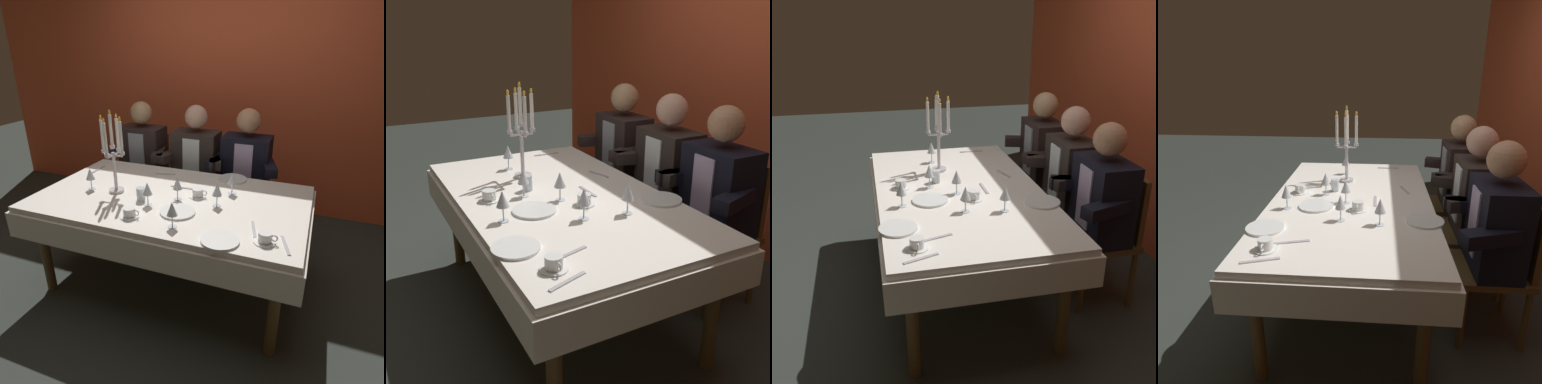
# 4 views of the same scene
# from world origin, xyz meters

# --- Properties ---
(ground_plane) EXTENTS (12.00, 12.00, 0.00)m
(ground_plane) POSITION_xyz_m (0.00, 0.00, 0.00)
(ground_plane) COLOR #2F352F
(back_wall) EXTENTS (6.00, 0.12, 2.70)m
(back_wall) POSITION_xyz_m (0.00, 1.66, 1.35)
(back_wall) COLOR #DD5430
(back_wall) RESTS_ON ground_plane
(dining_table) EXTENTS (1.94, 1.14, 0.74)m
(dining_table) POSITION_xyz_m (0.00, 0.00, 0.62)
(dining_table) COLOR white
(dining_table) RESTS_ON ground_plane
(candelabra) EXTENTS (0.19, 0.19, 0.60)m
(candelabra) POSITION_xyz_m (-0.41, -0.07, 1.02)
(candelabra) COLOR silver
(candelabra) RESTS_ON dining_table
(dinner_plate_0) EXTENTS (0.22, 0.22, 0.01)m
(dinner_plate_0) POSITION_xyz_m (0.50, -0.46, 0.75)
(dinner_plate_0) COLOR white
(dinner_plate_0) RESTS_ON dining_table
(dinner_plate_1) EXTENTS (0.23, 0.23, 0.01)m
(dinner_plate_1) POSITION_xyz_m (0.15, -0.22, 0.75)
(dinner_plate_1) COLOR white
(dinner_plate_1) RESTS_ON dining_table
(dinner_plate_2) EXTENTS (0.23, 0.23, 0.01)m
(dinner_plate_2) POSITION_xyz_m (0.33, 0.47, 0.75)
(dinner_plate_2) COLOR white
(dinner_plate_2) RESTS_ON dining_table
(wine_glass_0) EXTENTS (0.07, 0.07, 0.16)m
(wine_glass_0) POSITION_xyz_m (0.06, -0.03, 0.86)
(wine_glass_0) COLOR silver
(wine_glass_0) RESTS_ON dining_table
(wine_glass_1) EXTENTS (0.07, 0.07, 0.16)m
(wine_glass_1) POSITION_xyz_m (0.35, -0.04, 0.85)
(wine_glass_1) COLOR silver
(wine_glass_1) RESTS_ON dining_table
(wine_glass_2) EXTENTS (0.07, 0.07, 0.16)m
(wine_glass_2) POSITION_xyz_m (-0.09, -0.19, 0.85)
(wine_glass_2) COLOR silver
(wine_glass_2) RESTS_ON dining_table
(wine_glass_3) EXTENTS (0.07, 0.07, 0.16)m
(wine_glass_3) POSITION_xyz_m (0.39, 0.20, 0.85)
(wine_glass_3) COLOR silver
(wine_glass_3) RESTS_ON dining_table
(wine_glass_4) EXTENTS (0.07, 0.07, 0.16)m
(wine_glass_4) POSITION_xyz_m (0.19, -0.40, 0.86)
(wine_glass_4) COLOR silver
(wine_glass_4) RESTS_ON dining_table
(wine_glass_5) EXTENTS (0.07, 0.07, 0.16)m
(wine_glass_5) POSITION_xyz_m (-0.61, -0.09, 0.85)
(wine_glass_5) COLOR silver
(wine_glass_5) RESTS_ON dining_table
(water_tumbler_0) EXTENTS (0.06, 0.06, 0.09)m
(water_tumbler_0) POSITION_xyz_m (-0.17, -0.13, 0.79)
(water_tumbler_0) COLOR silver
(water_tumbler_0) RESTS_ON dining_table
(coffee_cup_0) EXTENTS (0.13, 0.12, 0.06)m
(coffee_cup_0) POSITION_xyz_m (-0.11, -0.38, 0.77)
(coffee_cup_0) COLOR white
(coffee_cup_0) RESTS_ON dining_table
(coffee_cup_1) EXTENTS (0.13, 0.12, 0.06)m
(coffee_cup_1) POSITION_xyz_m (0.18, 0.06, 0.77)
(coffee_cup_1) COLOR white
(coffee_cup_1) RESTS_ON dining_table
(coffee_cup_2) EXTENTS (0.13, 0.12, 0.06)m
(coffee_cup_2) POSITION_xyz_m (0.73, -0.38, 0.77)
(coffee_cup_2) COLOR white
(coffee_cup_2) RESTS_ON dining_table
(knife_0) EXTENTS (0.02, 0.19, 0.01)m
(knife_0) POSITION_xyz_m (-0.81, 0.28, 0.74)
(knife_0) COLOR #B7B7BC
(knife_0) RESTS_ON dining_table
(knife_1) EXTENTS (0.08, 0.19, 0.01)m
(knife_1) POSITION_xyz_m (0.84, -0.37, 0.74)
(knife_1) COLOR #B7B7BC
(knife_1) RESTS_ON dining_table
(knife_2) EXTENTS (0.19, 0.02, 0.01)m
(knife_2) POSITION_xyz_m (0.02, 0.17, 0.74)
(knife_2) COLOR #B7B7BC
(knife_2) RESTS_ON dining_table
(fork_3) EXTENTS (0.17, 0.06, 0.01)m
(fork_3) POSITION_xyz_m (-0.22, 0.38, 0.74)
(fork_3) COLOR #B7B7BC
(fork_3) RESTS_ON dining_table
(knife_4) EXTENTS (0.07, 0.19, 0.01)m
(knife_4) POSITION_xyz_m (0.65, -0.26, 0.74)
(knife_4) COLOR #B7B7BC
(knife_4) RESTS_ON dining_table
(seated_diner_0) EXTENTS (0.63, 0.48, 1.24)m
(seated_diner_0) POSITION_xyz_m (-0.70, 0.89, 0.74)
(seated_diner_0) COLOR brown
(seated_diner_0) RESTS_ON ground_plane
(seated_diner_1) EXTENTS (0.63, 0.48, 1.24)m
(seated_diner_1) POSITION_xyz_m (-0.14, 0.89, 0.74)
(seated_diner_1) COLOR brown
(seated_diner_1) RESTS_ON ground_plane
(seated_diner_2) EXTENTS (0.63, 0.48, 1.24)m
(seated_diner_2) POSITION_xyz_m (0.35, 0.89, 0.74)
(seated_diner_2) COLOR brown
(seated_diner_2) RESTS_ON ground_plane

